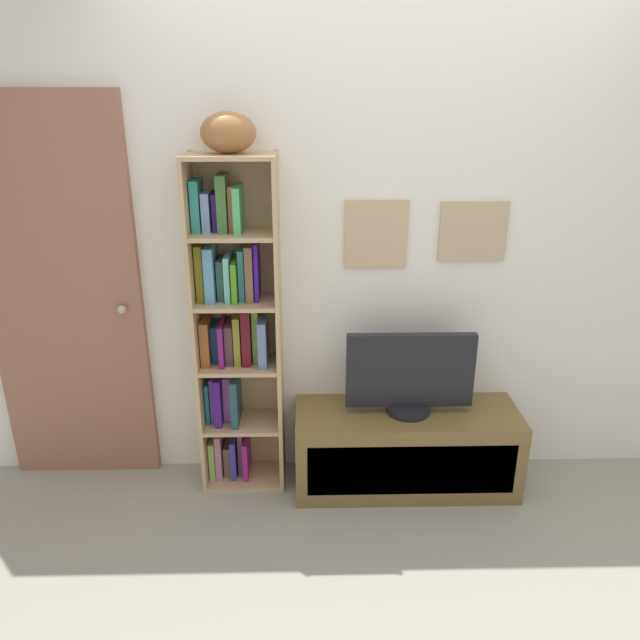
% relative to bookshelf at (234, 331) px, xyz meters
% --- Properties ---
extents(ground, '(5.20, 5.20, 0.04)m').
position_rel_bookshelf_xyz_m(ground, '(0.74, -1.00, -0.86)').
color(ground, gray).
extents(back_wall, '(4.80, 0.08, 2.39)m').
position_rel_bookshelf_xyz_m(back_wall, '(0.74, 0.13, 0.35)').
color(back_wall, silver).
rests_on(back_wall, ground).
extents(bookshelf, '(0.42, 0.27, 1.70)m').
position_rel_bookshelf_xyz_m(bookshelf, '(0.00, 0.00, 0.00)').
color(bookshelf, tan).
rests_on(bookshelf, ground).
extents(football, '(0.26, 0.20, 0.18)m').
position_rel_bookshelf_xyz_m(football, '(0.03, -0.03, 0.94)').
color(football, '#946034').
rests_on(football, bookshelf).
extents(tv_stand, '(1.14, 0.40, 0.43)m').
position_rel_bookshelf_xyz_m(tv_stand, '(0.87, -0.10, -0.63)').
color(tv_stand, brown).
rests_on(tv_stand, ground).
extents(television, '(0.63, 0.22, 0.43)m').
position_rel_bookshelf_xyz_m(television, '(0.87, -0.10, -0.21)').
color(television, black).
rests_on(television, tv_stand).
extents(door, '(0.76, 0.09, 1.97)m').
position_rel_bookshelf_xyz_m(door, '(-0.84, 0.08, 0.14)').
color(door, '#8D5D4B').
rests_on(door, ground).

